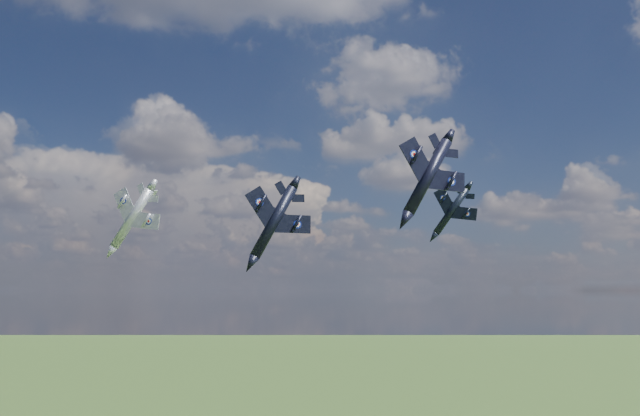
{
  "coord_description": "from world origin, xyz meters",
  "views": [
    {
      "loc": [
        -0.25,
        -76.91,
        70.78
      ],
      "look_at": [
        2.3,
        14.01,
        82.85
      ],
      "focal_mm": 35.0,
      "sensor_mm": 36.0,
      "label": 1
    }
  ],
  "objects_px": {
    "jet_lead_navy": "(274,222)",
    "jet_right_navy": "(428,177)",
    "jet_high_navy": "(451,211)",
    "jet_left_silver": "(132,218)"
  },
  "relations": [
    {
      "from": "jet_left_silver",
      "to": "jet_high_navy",
      "type": "bearing_deg",
      "value": 27.7
    },
    {
      "from": "jet_lead_navy",
      "to": "jet_high_navy",
      "type": "height_order",
      "value": "jet_high_navy"
    },
    {
      "from": "jet_lead_navy",
      "to": "jet_right_navy",
      "type": "bearing_deg",
      "value": -37.49
    },
    {
      "from": "jet_right_navy",
      "to": "jet_left_silver",
      "type": "xyz_separation_m",
      "value": [
        -42.54,
        22.33,
        -2.7
      ]
    },
    {
      "from": "jet_lead_navy",
      "to": "jet_right_navy",
      "type": "relative_size",
      "value": 0.99
    },
    {
      "from": "jet_lead_navy",
      "to": "jet_high_navy",
      "type": "bearing_deg",
      "value": 20.27
    },
    {
      "from": "jet_high_navy",
      "to": "jet_left_silver",
      "type": "bearing_deg",
      "value": -151.45
    },
    {
      "from": "jet_lead_navy",
      "to": "jet_high_navy",
      "type": "xyz_separation_m",
      "value": [
        29.34,
        20.73,
        4.21
      ]
    },
    {
      "from": "jet_high_navy",
      "to": "jet_lead_navy",
      "type": "bearing_deg",
      "value": -123.27
    },
    {
      "from": "jet_lead_navy",
      "to": "jet_right_navy",
      "type": "height_order",
      "value": "jet_right_navy"
    }
  ]
}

